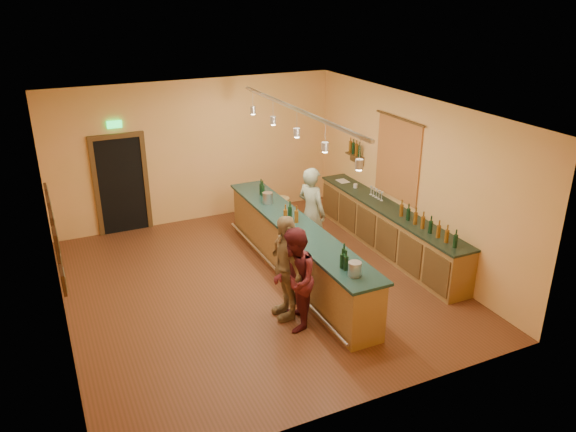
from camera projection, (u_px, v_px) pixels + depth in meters
name	position (u px, v px, depth m)	size (l,w,h in m)	color
floor	(256.00, 284.00, 10.24)	(7.00, 7.00, 0.00)	#593219
ceiling	(252.00, 110.00, 9.01)	(6.50, 7.00, 0.02)	silver
wall_back	(196.00, 152.00, 12.55)	(6.50, 0.02, 3.20)	#E1AD54
wall_front	(364.00, 299.00, 6.70)	(6.50, 0.02, 3.20)	#E1AD54
wall_left	(52.00, 236.00, 8.35)	(0.02, 7.00, 3.20)	#E1AD54
wall_right	(410.00, 177.00, 10.90)	(0.02, 7.00, 3.20)	#E1AD54
doorway	(121.00, 183.00, 12.05)	(1.15, 0.09, 2.48)	black
tapestry	(398.00, 160.00, 11.13)	(0.03, 1.40, 1.60)	maroon
bottle_shelf	(355.00, 150.00, 12.43)	(0.17, 0.55, 0.54)	#4D3517
picture_grid	(55.00, 233.00, 7.61)	(0.06, 2.20, 0.70)	#382111
back_counter	(388.00, 229.00, 11.36)	(0.60, 4.55, 1.27)	brown
tasting_bar	(296.00, 246.00, 10.32)	(0.74, 5.10, 1.38)	brown
pendant_track	(297.00, 119.00, 9.41)	(0.11, 4.60, 0.50)	silver
bartender	(312.00, 212.00, 11.05)	(0.67, 0.44, 1.83)	gray
customer_a	(294.00, 280.00, 8.68)	(0.82, 0.64, 1.68)	#59191E
customer_b	(286.00, 267.00, 8.96)	(1.04, 0.43, 1.78)	#997A51
bar_stool	(281.00, 204.00, 12.24)	(0.37, 0.37, 0.77)	#A6824B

